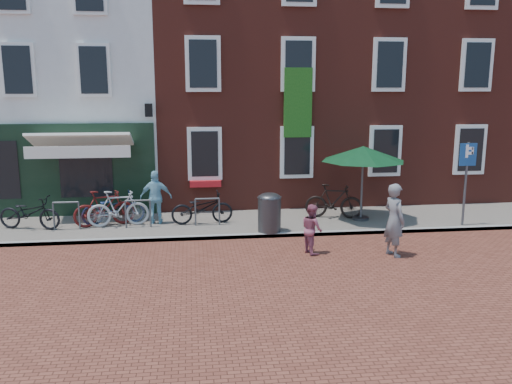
{
  "coord_description": "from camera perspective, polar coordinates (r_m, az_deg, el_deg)",
  "views": [
    {
      "loc": [
        0.06,
        -14.04,
        4.17
      ],
      "look_at": [
        1.8,
        0.05,
        1.3
      ],
      "focal_mm": 37.33,
      "sensor_mm": 36.0,
      "label": 1
    }
  ],
  "objects": [
    {
      "name": "bicycle_4",
      "position": [
        15.87,
        -5.8,
        -1.71
      ],
      "size": [
        1.87,
        0.8,
        0.96
      ],
      "primitive_type": "imported",
      "rotation": [
        0.0,
        0.0,
        1.66
      ],
      "color": "black",
      "rests_on": "sidewalk"
    },
    {
      "name": "boy",
      "position": [
        13.42,
        6.01,
        -3.95
      ],
      "size": [
        0.62,
        0.71,
        1.25
      ],
      "primitive_type": "imported",
      "rotation": [
        0.0,
        0.0,
        1.84
      ],
      "color": "#9A4A60",
      "rests_on": "ground"
    },
    {
      "name": "bicycle_3",
      "position": [
        16.0,
        -14.55,
        -1.72
      ],
      "size": [
        1.82,
        0.73,
        1.06
      ],
      "primitive_type": "imported",
      "rotation": [
        0.0,
        0.0,
        1.71
      ],
      "color": "#AAABAD",
      "rests_on": "sidewalk"
    },
    {
      "name": "cafe_person",
      "position": [
        16.02,
        -10.67,
        -0.56
      ],
      "size": [
        0.94,
        0.41,
        1.59
      ],
      "primitive_type": "imported",
      "rotation": [
        0.0,
        0.0,
        3.12
      ],
      "color": "#81BBD0",
      "rests_on": "sidewalk"
    },
    {
      "name": "building_stucco",
      "position": [
        21.64,
        -21.0,
        11.57
      ],
      "size": [
        8.0,
        8.0,
        9.0
      ],
      "primitive_type": "cube",
      "color": "silver",
      "rests_on": "ground"
    },
    {
      "name": "bicycle_0",
      "position": [
        16.52,
        -23.1,
        -2.06
      ],
      "size": [
        1.92,
        1.06,
        0.96
      ],
      "primitive_type": "imported",
      "rotation": [
        0.0,
        0.0,
        1.33
      ],
      "color": "black",
      "rests_on": "sidewalk"
    },
    {
      "name": "sidewalk",
      "position": [
        16.1,
        -3.45,
        -3.41
      ],
      "size": [
        24.0,
        3.0,
        0.1
      ],
      "primitive_type": "cube",
      "color": "slate",
      "rests_on": "ground"
    },
    {
      "name": "parasol",
      "position": [
        16.29,
        11.42,
        4.35
      ],
      "size": [
        2.55,
        2.55,
        2.37
      ],
      "color": "#4C4C4F",
      "rests_on": "sidewalk"
    },
    {
      "name": "woman",
      "position": [
        13.51,
        14.59,
        -2.91
      ],
      "size": [
        0.62,
        0.77,
        1.82
      ],
      "primitive_type": "imported",
      "rotation": [
        0.0,
        0.0,
        1.89
      ],
      "color": "slate",
      "rests_on": "ground"
    },
    {
      "name": "litter_bin",
      "position": [
        14.91,
        1.45,
        -1.98
      ],
      "size": [
        0.65,
        0.65,
        1.19
      ],
      "color": "#38383B",
      "rests_on": "sidewalk"
    },
    {
      "name": "parking_sign",
      "position": [
        16.54,
        21.65,
        2.32
      ],
      "size": [
        0.5,
        0.08,
        2.45
      ],
      "color": "#4C4C4F",
      "rests_on": "sidewalk"
    },
    {
      "name": "building_brick_mid",
      "position": [
        21.15,
        -1.81,
        13.68
      ],
      "size": [
        6.0,
        8.0,
        10.0
      ],
      "primitive_type": "cube",
      "color": "maroon",
      "rests_on": "ground"
    },
    {
      "name": "building_brick_right",
      "position": [
        22.5,
        14.01,
        13.22
      ],
      "size": [
        6.0,
        8.0,
        10.0
      ],
      "primitive_type": "cube",
      "color": "maroon",
      "rests_on": "ground"
    },
    {
      "name": "ground",
      "position": [
        14.65,
        -7.0,
        -5.2
      ],
      "size": [
        80.0,
        80.0,
        0.0
      ],
      "primitive_type": "plane",
      "color": "brown"
    },
    {
      "name": "bicycle_2",
      "position": [
        16.31,
        -15.04,
        -1.69
      ],
      "size": [
        1.92,
        1.02,
        0.96
      ],
      "primitive_type": "imported",
      "rotation": [
        0.0,
        0.0,
        1.79
      ],
      "color": "navy",
      "rests_on": "sidewalk"
    },
    {
      "name": "bicycle_5",
      "position": [
        16.63,
        8.34,
        -0.98
      ],
      "size": [
        1.84,
        0.97,
        1.06
      ],
      "primitive_type": "imported",
      "rotation": [
        0.0,
        0.0,
        1.29
      ],
      "color": "black",
      "rests_on": "sidewalk"
    },
    {
      "name": "bicycle_1",
      "position": [
        16.14,
        -15.93,
        -1.68
      ],
      "size": [
        1.84,
        0.99,
        1.06
      ],
      "primitive_type": "imported",
      "rotation": [
        0.0,
        0.0,
        1.86
      ],
      "color": "#571312",
      "rests_on": "sidewalk"
    }
  ]
}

